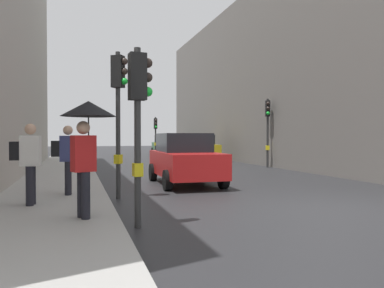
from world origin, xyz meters
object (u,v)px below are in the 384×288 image
object	(u,v)px
car_red_sedan	(185,159)
pedestrian_with_grey_backpack	(66,156)
traffic_light_far_median	(156,130)
pedestrian_with_umbrella	(87,126)
traffic_light_mid_street	(268,120)
pedestrian_with_black_backpack	(28,159)
car_yellow_taxi	(198,148)
car_green_estate	(164,145)
traffic_light_near_right	(119,98)
traffic_light_near_left	(139,104)

from	to	relation	value
car_red_sedan	pedestrian_with_grey_backpack	bearing A→B (deg)	-147.83
traffic_light_far_median	pedestrian_with_umbrella	distance (m)	23.52
traffic_light_mid_street	pedestrian_with_black_backpack	size ratio (longest dim) A/B	2.07
traffic_light_far_median	car_yellow_taxi	distance (m)	5.72
traffic_light_far_median	car_yellow_taxi	bearing A→B (deg)	-70.64
traffic_light_mid_street	pedestrian_with_umbrella	xyz separation A→B (m)	(-9.57, -11.04, -0.69)
car_yellow_taxi	traffic_light_mid_street	bearing A→B (deg)	-74.06
car_green_estate	pedestrian_with_black_backpack	world-z (taller)	pedestrian_with_black_backpack
traffic_light_near_right	traffic_light_mid_street	size ratio (longest dim) A/B	1.06
car_yellow_taxi	car_green_estate	world-z (taller)	same
traffic_light_near_left	pedestrian_with_black_backpack	world-z (taller)	traffic_light_near_left
pedestrian_with_umbrella	pedestrian_with_black_backpack	size ratio (longest dim) A/B	1.21
car_yellow_taxi	car_green_estate	bearing A→B (deg)	92.44
pedestrian_with_umbrella	traffic_light_mid_street	bearing A→B (deg)	49.10
car_green_estate	pedestrian_with_black_backpack	bearing A→B (deg)	-109.26
traffic_light_near_right	pedestrian_with_black_backpack	distance (m)	2.87
pedestrian_with_black_backpack	car_green_estate	bearing A→B (deg)	70.74
car_red_sedan	traffic_light_mid_street	bearing A→B (deg)	42.25
traffic_light_near_left	traffic_light_far_median	bearing A→B (deg)	77.87
traffic_light_near_right	pedestrian_with_black_backpack	world-z (taller)	traffic_light_near_right
car_yellow_taxi	pedestrian_with_grey_backpack	distance (m)	16.64
pedestrian_with_grey_backpack	car_red_sedan	bearing A→B (deg)	32.17
car_green_estate	traffic_light_near_left	bearing A→B (deg)	-103.69
pedestrian_with_umbrella	pedestrian_with_grey_backpack	xyz separation A→B (m)	(-0.44, 3.03, -0.68)
traffic_light_near_right	pedestrian_with_umbrella	xyz separation A→B (m)	(-0.89, -2.99, -0.83)
traffic_light_mid_street	car_green_estate	distance (m)	15.32
traffic_light_near_right	car_red_sedan	size ratio (longest dim) A/B	0.91
traffic_light_near_right	pedestrian_with_umbrella	world-z (taller)	traffic_light_near_right
pedestrian_with_grey_backpack	traffic_light_near_left	bearing A→B (deg)	-68.49
pedestrian_with_umbrella	pedestrian_with_grey_backpack	world-z (taller)	pedestrian_with_umbrella
car_red_sedan	pedestrian_with_black_backpack	size ratio (longest dim) A/B	2.40
pedestrian_with_grey_backpack	pedestrian_with_umbrella	bearing A→B (deg)	-81.76
traffic_light_near_left	traffic_light_far_median	distance (m)	23.67
traffic_light_far_median	car_green_estate	world-z (taller)	traffic_light_far_median
car_green_estate	car_yellow_taxi	bearing A→B (deg)	-87.56
traffic_light_near_right	pedestrian_with_black_backpack	bearing A→B (deg)	-148.22
pedestrian_with_black_backpack	traffic_light_near_right	bearing A→B (deg)	31.78
car_yellow_taxi	car_red_sedan	xyz separation A→B (m)	(-4.32, -12.09, 0.00)
traffic_light_near_right	traffic_light_near_left	bearing A→B (deg)	-89.91
pedestrian_with_black_backpack	car_red_sedan	bearing A→B (deg)	39.23
car_red_sedan	pedestrian_with_umbrella	xyz separation A→B (m)	(-3.40, -5.44, 0.96)
traffic_light_mid_street	pedestrian_with_grey_backpack	size ratio (longest dim) A/B	2.07
car_yellow_taxi	pedestrian_with_grey_backpack	world-z (taller)	pedestrian_with_grey_backpack
traffic_light_near_right	pedestrian_with_grey_backpack	bearing A→B (deg)	178.23
pedestrian_with_umbrella	traffic_light_near_left	bearing A→B (deg)	-21.85
traffic_light_near_right	car_green_estate	world-z (taller)	traffic_light_near_right
car_green_estate	pedestrian_with_umbrella	distance (m)	27.15
traffic_light_far_median	car_green_estate	xyz separation A→B (m)	(1.48, 3.34, -1.33)
traffic_light_mid_street	car_red_sedan	size ratio (longest dim) A/B	0.86
car_green_estate	pedestrian_with_grey_backpack	distance (m)	24.37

